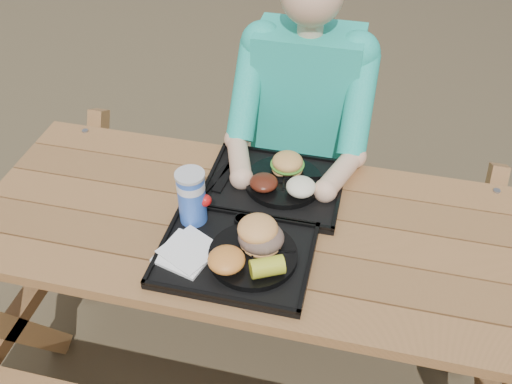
# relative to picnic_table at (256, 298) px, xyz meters

# --- Properties ---
(ground) EXTENTS (60.00, 60.00, 0.00)m
(ground) POSITION_rel_picnic_table_xyz_m (0.00, 0.00, -0.38)
(ground) COLOR #999999
(ground) RESTS_ON ground
(picnic_table) EXTENTS (1.80, 1.49, 0.75)m
(picnic_table) POSITION_rel_picnic_table_xyz_m (0.00, 0.00, 0.00)
(picnic_table) COLOR #999999
(picnic_table) RESTS_ON ground
(tray_near) EXTENTS (0.45, 0.35, 0.02)m
(tray_near) POSITION_rel_picnic_table_xyz_m (-0.03, -0.16, 0.39)
(tray_near) COLOR black
(tray_near) RESTS_ON picnic_table
(tray_far) EXTENTS (0.45, 0.35, 0.02)m
(tray_far) POSITION_rel_picnic_table_xyz_m (0.02, 0.17, 0.39)
(tray_far) COLOR black
(tray_far) RESTS_ON picnic_table
(plate_near) EXTENTS (0.26, 0.26, 0.02)m
(plate_near) POSITION_rel_picnic_table_xyz_m (0.03, -0.16, 0.41)
(plate_near) COLOR black
(plate_near) RESTS_ON tray_near
(plate_far) EXTENTS (0.26, 0.26, 0.02)m
(plate_far) POSITION_rel_picnic_table_xyz_m (0.05, 0.18, 0.41)
(plate_far) COLOR black
(plate_far) RESTS_ON tray_far
(napkin_stack) EXTENTS (0.18, 0.18, 0.02)m
(napkin_stack) POSITION_rel_picnic_table_xyz_m (-0.16, -0.20, 0.40)
(napkin_stack) COLOR white
(napkin_stack) RESTS_ON tray_near
(soda_cup) EXTENTS (0.09, 0.09, 0.17)m
(soda_cup) POSITION_rel_picnic_table_xyz_m (-0.19, -0.05, 0.48)
(soda_cup) COLOR blue
(soda_cup) RESTS_ON tray_near
(condiment_bbq) EXTENTS (0.05, 0.05, 0.03)m
(condiment_bbq) POSITION_rel_picnic_table_xyz_m (-0.04, -0.04, 0.41)
(condiment_bbq) COLOR black
(condiment_bbq) RESTS_ON tray_near
(condiment_mustard) EXTENTS (0.05, 0.05, 0.03)m
(condiment_mustard) POSITION_rel_picnic_table_xyz_m (0.03, -0.04, 0.41)
(condiment_mustard) COLOR gold
(condiment_mustard) RESTS_ON tray_near
(sandwich) EXTENTS (0.13, 0.13, 0.13)m
(sandwich) POSITION_rel_picnic_table_xyz_m (0.04, -0.12, 0.48)
(sandwich) COLOR #F8A557
(sandwich) RESTS_ON plate_near
(mac_cheese) EXTENTS (0.11, 0.11, 0.05)m
(mac_cheese) POSITION_rel_picnic_table_xyz_m (-0.03, -0.23, 0.44)
(mac_cheese) COLOR #E8943D
(mac_cheese) RESTS_ON plate_near
(corn_cob) EXTENTS (0.13, 0.13, 0.05)m
(corn_cob) POSITION_rel_picnic_table_xyz_m (0.09, -0.23, 0.44)
(corn_cob) COLOR #CED42C
(corn_cob) RESTS_ON plate_near
(cutlery_far) EXTENTS (0.05, 0.18, 0.01)m
(cutlery_far) POSITION_rel_picnic_table_xyz_m (-0.15, 0.18, 0.40)
(cutlery_far) COLOR black
(cutlery_far) RESTS_ON tray_far
(burger) EXTENTS (0.11, 0.11, 0.10)m
(burger) POSITION_rel_picnic_table_xyz_m (0.05, 0.24, 0.46)
(burger) COLOR #E39E50
(burger) RESTS_ON plate_far
(baked_beans) EXTENTS (0.09, 0.09, 0.04)m
(baked_beans) POSITION_rel_picnic_table_xyz_m (-0.00, 0.13, 0.44)
(baked_beans) COLOR #531D10
(baked_beans) RESTS_ON plate_far
(potato_salad) EXTENTS (0.10, 0.10, 0.05)m
(potato_salad) POSITION_rel_picnic_table_xyz_m (0.12, 0.13, 0.44)
(potato_salad) COLOR white
(potato_salad) RESTS_ON plate_far
(diner) EXTENTS (0.48, 0.84, 1.28)m
(diner) POSITION_rel_picnic_table_xyz_m (0.05, 0.57, 0.27)
(diner) COLOR #1DCDB8
(diner) RESTS_ON ground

